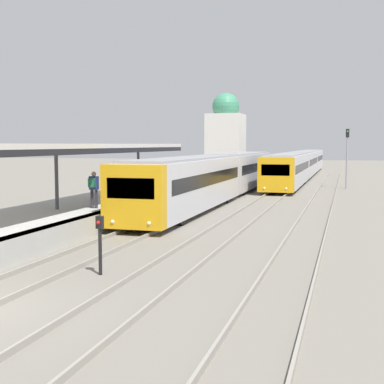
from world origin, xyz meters
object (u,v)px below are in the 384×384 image
(train_near, at_px, (220,174))
(signal_mast_far, at_px, (347,151))
(person_on_platform, at_px, (94,187))
(train_far, at_px, (302,163))
(signal_post_near, at_px, (100,238))

(train_near, height_order, signal_mast_far, signal_mast_far)
(train_near, bearing_deg, signal_mast_far, 53.03)
(train_near, bearing_deg, person_on_platform, -100.47)
(train_far, relative_size, signal_post_near, 26.59)
(signal_post_near, bearing_deg, train_near, 94.32)
(signal_post_near, relative_size, signal_mast_far, 0.34)
(train_near, bearing_deg, signal_post_near, -85.68)
(train_near, xyz_separation_m, signal_mast_far, (8.35, 11.09, 1.47))
(train_near, distance_m, signal_mast_far, 13.96)
(train_far, bearing_deg, signal_mast_far, -71.10)
(train_near, distance_m, train_far, 25.63)
(signal_mast_far, bearing_deg, person_on_platform, -113.59)
(train_far, distance_m, signal_mast_far, 15.20)
(train_far, bearing_deg, person_on_platform, -98.71)
(train_far, relative_size, signal_mast_far, 9.05)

